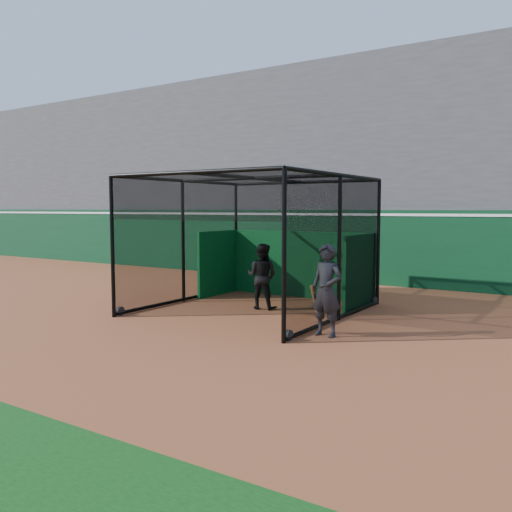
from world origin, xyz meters
The scene contains 6 objects.
ground centered at (0.00, 0.00, 0.00)m, with size 120.00×120.00×0.00m, color #984F2C.
outfield_wall centered at (0.00, 8.50, 1.29)m, with size 50.00×0.50×2.50m.
grandstand centered at (0.00, 12.27, 4.48)m, with size 50.00×7.85×8.95m.
batting_cage centered at (0.85, 2.30, 1.65)m, with size 4.69×5.15×3.30m.
batter centered at (0.92, 2.56, 0.83)m, with size 0.81×0.63×1.67m, color black.
on_deck_player centered at (3.58, 0.72, 0.92)m, with size 0.72×0.52×1.85m.
Camera 1 is at (8.16, -9.02, 2.55)m, focal length 38.00 mm.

